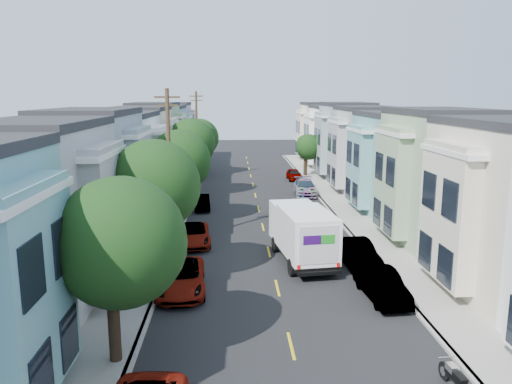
{
  "coord_description": "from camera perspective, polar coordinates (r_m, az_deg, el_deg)",
  "views": [
    {
      "loc": [
        -2.26,
        -30.04,
        9.74
      ],
      "look_at": [
        -0.39,
        8.54,
        2.2
      ],
      "focal_mm": 35.0,
      "sensor_mm": 36.0,
      "label": 1
    }
  ],
  "objects": [
    {
      "name": "ground",
      "position": [
        31.66,
        1.47,
        -6.88
      ],
      "size": [
        160.0,
        160.0,
        0.0
      ],
      "primitive_type": "plane",
      "color": "black",
      "rests_on": "ground"
    },
    {
      "name": "road_slab",
      "position": [
        46.13,
        0.1,
        -1.13
      ],
      "size": [
        12.0,
        70.0,
        0.02
      ],
      "primitive_type": "cube",
      "color": "black",
      "rests_on": "ground"
    },
    {
      "name": "curb_left",
      "position": [
        46.22,
        -7.41,
        -1.12
      ],
      "size": [
        0.3,
        70.0,
        0.15
      ],
      "primitive_type": "cube",
      "color": "gray",
      "rests_on": "ground"
    },
    {
      "name": "curb_right",
      "position": [
        46.8,
        7.52,
        -0.97
      ],
      "size": [
        0.3,
        70.0,
        0.15
      ],
      "primitive_type": "cube",
      "color": "gray",
      "rests_on": "ground"
    },
    {
      "name": "sidewalk_left",
      "position": [
        46.34,
        -9.01,
        -1.13
      ],
      "size": [
        2.6,
        70.0,
        0.15
      ],
      "primitive_type": "cube",
      "color": "gray",
      "rests_on": "ground"
    },
    {
      "name": "sidewalk_right",
      "position": [
        47.05,
        9.08,
        -0.95
      ],
      "size": [
        2.6,
        70.0,
        0.15
      ],
      "primitive_type": "cube",
      "color": "gray",
      "rests_on": "ground"
    },
    {
      "name": "centerline",
      "position": [
        46.13,
        0.1,
        -1.14
      ],
      "size": [
        0.12,
        70.0,
        0.01
      ],
      "primitive_type": "cube",
      "color": "gold",
      "rests_on": "ground"
    },
    {
      "name": "townhouse_row_left",
      "position": [
        46.93,
        -13.63,
        -1.25
      ],
      "size": [
        5.0,
        70.0,
        8.5
      ],
      "primitive_type": "cube",
      "color": "#6AA5A5",
      "rests_on": "ground"
    },
    {
      "name": "townhouse_row_right",
      "position": [
        47.99,
        13.52,
        -0.98
      ],
      "size": [
        5.0,
        70.0,
        8.5
      ],
      "primitive_type": "cube",
      "color": "#6AA5A5",
      "rests_on": "ground"
    },
    {
      "name": "tree_a",
      "position": [
        18.28,
        -15.5,
        -5.61
      ],
      "size": [
        4.7,
        4.7,
        6.99
      ],
      "color": "black",
      "rests_on": "ground"
    },
    {
      "name": "tree_b",
      "position": [
        25.72,
        -11.77,
        0.69
      ],
      "size": [
        4.7,
        4.7,
        7.59
      ],
      "color": "black",
      "rests_on": "ground"
    },
    {
      "name": "tree_c",
      "position": [
        37.95,
        -8.88,
        3.52
      ],
      "size": [
        4.7,
        4.7,
        7.23
      ],
      "color": "black",
      "rests_on": "ground"
    },
    {
      "name": "tree_d",
      "position": [
        48.35,
        -7.59,
        5.54
      ],
      "size": [
        4.7,
        4.7,
        7.55
      ],
      "color": "black",
      "rests_on": "ground"
    },
    {
      "name": "tree_e",
      "position": [
        61.56,
        -6.56,
        6.14
      ],
      "size": [
        4.7,
        4.7,
        6.92
      ],
      "color": "black",
      "rests_on": "ground"
    },
    {
      "name": "tree_far_r",
      "position": [
        60.51,
        5.97,
        5.09
      ],
      "size": [
        3.1,
        3.1,
        5.12
      ],
      "color": "black",
      "rests_on": "ground"
    },
    {
      "name": "utility_pole_near",
      "position": [
        32.61,
        -9.87,
        2.8
      ],
      "size": [
        1.6,
        0.26,
        10.0
      ],
      "color": "#42301E",
      "rests_on": "ground"
    },
    {
      "name": "utility_pole_far",
      "position": [
        58.36,
        -6.77,
        6.46
      ],
      "size": [
        1.6,
        0.26,
        10.0
      ],
      "color": "#42301E",
      "rests_on": "ground"
    },
    {
      "name": "fedex_truck",
      "position": [
        29.56,
        5.31,
        -4.53
      ],
      "size": [
        2.62,
        6.81,
        3.27
      ],
      "rotation": [
        0.0,
        0.0,
        0.13
      ],
      "color": "white",
      "rests_on": "ground"
    },
    {
      "name": "lead_sedan",
      "position": [
        40.32,
        2.99,
        -2.03
      ],
      "size": [
        1.5,
        3.83,
        1.26
      ],
      "primitive_type": "imported",
      "rotation": [
        0.0,
        0.0,
        -0.04
      ],
      "color": "black",
      "rests_on": "ground"
    },
    {
      "name": "parked_left_b",
      "position": [
        25.64,
        -8.63,
        -9.67
      ],
      "size": [
        2.78,
        5.38,
        1.45
      ],
      "primitive_type": "imported",
      "rotation": [
        0.0,
        0.0,
        0.07
      ],
      "color": "black",
      "rests_on": "ground"
    },
    {
      "name": "parked_left_c",
      "position": [
        33.27,
        -7.24,
        -4.87
      ],
      "size": [
        2.66,
        4.97,
        1.33
      ],
      "primitive_type": "imported",
      "rotation": [
        0.0,
        0.0,
        0.1
      ],
      "color": "#ADB4BA",
      "rests_on": "ground"
    },
    {
      "name": "parked_left_d",
      "position": [
        43.19,
        -6.21,
        -1.21
      ],
      "size": [
        1.65,
        3.82,
        1.24
      ],
      "primitive_type": "imported",
      "rotation": [
        0.0,
        0.0,
        0.09
      ],
      "color": "#5A0C11",
      "rests_on": "ground"
    },
    {
      "name": "parked_right_a",
      "position": [
        25.2,
        14.16,
        -10.28
      ],
      "size": [
        1.84,
        4.4,
        1.43
      ],
      "primitive_type": "imported",
      "rotation": [
        0.0,
        0.0,
        0.08
      ],
      "color": "slate",
      "rests_on": "ground"
    },
    {
      "name": "parked_right_b",
      "position": [
        29.5,
        11.5,
        -6.91
      ],
      "size": [
        2.01,
        4.65,
        1.51
      ],
      "primitive_type": "imported",
      "rotation": [
        0.0,
        0.0,
        0.09
      ],
      "color": "silver",
      "rests_on": "ground"
    },
    {
      "name": "parked_right_c",
      "position": [
        49.36,
        5.62,
        0.51
      ],
      "size": [
        2.33,
        5.13,
        1.51
      ],
      "primitive_type": "imported",
      "rotation": [
        0.0,
        0.0,
        -0.04
      ],
      "color": "black",
      "rests_on": "ground"
    },
    {
      "name": "parked_right_d",
      "position": [
        58.07,
        4.35,
        2.0
      ],
      "size": [
        1.63,
        4.0,
        1.28
      ],
      "primitive_type": "imported",
      "rotation": [
        0.0,
        0.0,
        0.03
      ],
      "color": "#091634",
      "rests_on": "ground"
    },
    {
      "name": "motorcycle",
      "position": [
        18.96,
        21.79,
        -19.2
      ],
      "size": [
        0.28,
        2.05,
        0.81
      ],
      "rotation": [
        0.0,
        0.0,
        0.1
      ],
      "color": "black",
      "rests_on": "ground"
    }
  ]
}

